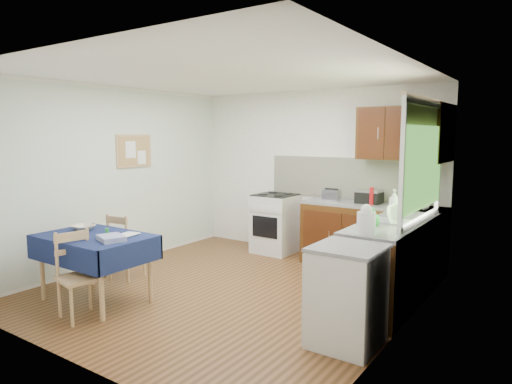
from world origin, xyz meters
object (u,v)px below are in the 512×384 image
Objects in this scene: kettle at (366,221)px; toaster at (331,195)px; dining_table at (95,245)px; dish_rack at (394,220)px; sandwich_press at (369,197)px; chair_far at (124,244)px; chair_near at (78,272)px.

toaster is at bearing 123.49° from kettle.
dining_table is 2.87× the size of dish_rack.
kettle is (2.69, 1.02, 0.39)m from dining_table.
sandwich_press reaches higher than toaster.
toaster is 0.74× the size of sandwich_press.
dining_table is 1.46× the size of chair_far.
dining_table is 2.90m from kettle.
dining_table is at bearing -101.06° from sandwich_press.
sandwich_press is at bearing 109.75° from kettle.
sandwich_press is (1.77, 3.32, 0.53)m from chair_near.
dish_rack is at bearing -167.89° from chair_far.
kettle reaches higher than sandwich_press.
dish_rack is 1.47× the size of kettle.
sandwich_press is 1.39m from dish_rack.
dish_rack is at bearing -37.03° from chair_near.
kettle is (0.69, -1.92, 0.04)m from sandwich_press.
chair_far is 0.97× the size of chair_near.
dining_table is 4.23× the size of kettle.
toaster is at bearing -137.89° from chair_far.
kettle is (3.06, 0.32, 0.58)m from chair_far.
sandwich_press is 2.04m from kettle.
toaster reaches higher than dining_table.
kettle is at bearing 21.61° from dining_table.
toaster is (1.49, 2.84, 0.34)m from dining_table.
dish_rack reaches higher than sandwich_press.
kettle is at bearing -48.11° from chair_near.
toaster is (1.86, 2.14, 0.54)m from chair_far.
dish_rack reaches higher than chair_far.
chair_near is 2.03× the size of dish_rack.
dining_table is at bearing -108.76° from toaster.
chair_near is 3.69× the size of toaster.
chair_near is at bearing 112.36° from chair_far.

